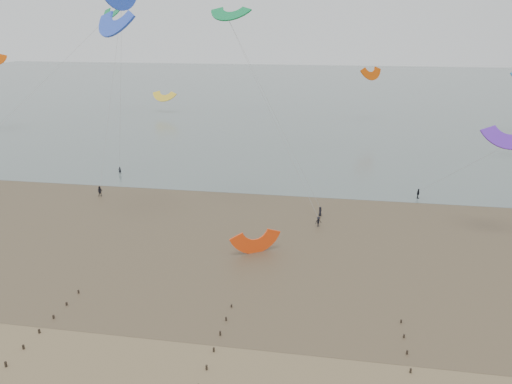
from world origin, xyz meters
The scene contains 5 objects.
ground centered at (0.00, 0.00, 0.00)m, with size 500.00×500.00×0.00m, color brown.
sea_and_shore centered at (-4.08, 34.40, 0.01)m, with size 500.00×665.00×0.03m.
kitesurfers centered at (17.09, 45.90, 0.86)m, with size 114.19×22.28×1.88m.
grounded_kite centered at (4.33, 25.99, 0.00)m, with size 6.02×3.15×4.58m, color #FF4510, non-canonical shape.
kites_airborne centered at (-15.16, 90.57, 21.70)m, with size 247.32×109.02×40.57m.
Camera 1 is at (14.55, -34.51, 29.46)m, focal length 35.00 mm.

